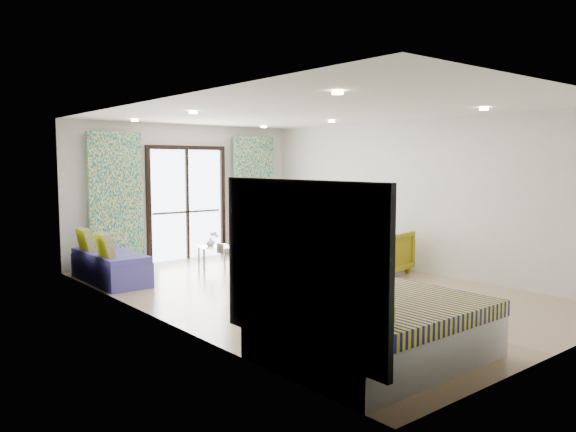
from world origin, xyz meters
TOP-DOWN VIEW (x-y plane):
  - floor at (0.00, 0.00)m, footprint 5.00×7.50m
  - ceiling at (0.00, 0.00)m, footprint 5.00×7.50m
  - wall_back at (0.00, 3.75)m, footprint 5.00×0.01m
  - wall_front at (0.00, -3.75)m, footprint 5.00×0.01m
  - wall_left at (-2.50, 0.00)m, footprint 0.01×7.50m
  - wall_right at (2.50, 0.00)m, footprint 0.01×7.50m
  - balcony_door at (0.00, 3.72)m, footprint 1.76×0.08m
  - balcony_rail at (0.00, 3.73)m, footprint 1.52×0.03m
  - curtain_left at (-1.55, 3.57)m, footprint 1.00×0.10m
  - curtain_right at (1.55, 3.57)m, footprint 1.00×0.10m
  - downlight_a at (-1.40, -2.00)m, footprint 0.12×0.12m
  - downlight_b at (1.40, -2.00)m, footprint 0.12×0.12m
  - downlight_c at (-1.40, 1.00)m, footprint 0.12×0.12m
  - downlight_d at (1.40, 1.00)m, footprint 0.12×0.12m
  - downlight_e at (-1.40, 3.00)m, footprint 0.12×0.12m
  - downlight_f at (1.40, 3.00)m, footprint 0.12×0.12m
  - headboard at (-2.46, -2.61)m, footprint 0.06×2.10m
  - switch_plate at (-2.47, -1.36)m, footprint 0.02×0.10m
  - bed at (-1.48, -2.61)m, footprint 2.10×1.71m
  - daybed_left at (-2.12, 2.53)m, footprint 0.69×1.77m
  - daybed_right at (2.12, 2.40)m, footprint 0.85×1.80m
  - coffee_table at (-0.04, 2.63)m, footprint 0.73×0.73m
  - vase at (-0.12, 2.66)m, footprint 0.20×0.20m
  - armchair at (1.90, 0.18)m, footprint 0.91×0.95m

SIDE VIEW (x-z plane):
  - floor at x=0.00m, z-range -0.01..0.01m
  - daybed_right at x=2.12m, z-range -0.16..0.70m
  - daybed_left at x=-2.12m, z-range -0.16..0.71m
  - bed at x=-1.48m, z-range -0.06..0.66m
  - coffee_table at x=-0.04m, z-range 0.01..0.67m
  - armchair at x=1.90m, z-range 0.00..0.84m
  - vase at x=-0.12m, z-range 0.38..0.54m
  - balcony_rail at x=0.00m, z-range 0.93..0.97m
  - headboard at x=-2.46m, z-range 0.30..1.80m
  - switch_plate at x=-2.47m, z-range 1.00..1.10m
  - curtain_left at x=-1.55m, z-range 0.00..2.50m
  - curtain_right at x=1.55m, z-range 0.00..2.50m
  - balcony_door at x=0.00m, z-range 0.12..2.40m
  - wall_back at x=0.00m, z-range 0.00..2.70m
  - wall_front at x=0.00m, z-range 0.00..2.70m
  - wall_left at x=-2.50m, z-range 0.00..2.70m
  - wall_right at x=2.50m, z-range 0.00..2.70m
  - downlight_a at x=-1.40m, z-range 2.66..2.68m
  - downlight_b at x=1.40m, z-range 2.66..2.68m
  - downlight_c at x=-1.40m, z-range 2.66..2.68m
  - downlight_d at x=1.40m, z-range 2.66..2.68m
  - downlight_e at x=-1.40m, z-range 2.66..2.68m
  - downlight_f at x=1.40m, z-range 2.66..2.68m
  - ceiling at x=0.00m, z-range 2.70..2.71m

